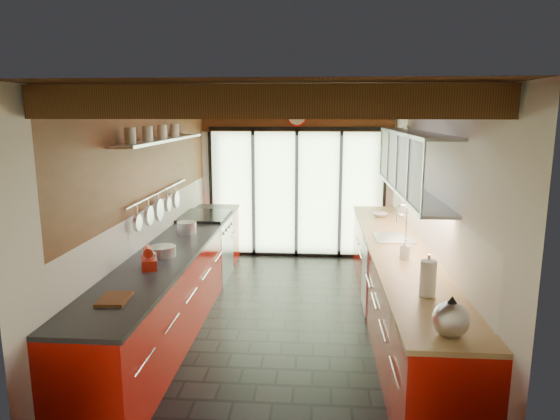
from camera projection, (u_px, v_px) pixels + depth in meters
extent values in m
plane|color=black|center=(286.00, 321.00, 5.88)|extent=(5.50, 5.50, 0.00)
plane|color=silver|center=(297.00, 180.00, 8.32)|extent=(3.20, 0.00, 3.20)
plane|color=silver|center=(255.00, 305.00, 2.94)|extent=(3.20, 0.00, 3.20)
plane|color=silver|center=(148.00, 210.00, 5.75)|extent=(0.00, 5.50, 5.50)
plane|color=silver|center=(430.00, 215.00, 5.50)|extent=(0.00, 5.50, 5.50)
plane|color=#472814|center=(286.00, 95.00, 5.37)|extent=(5.50, 5.50, 0.00)
cube|color=#593316|center=(263.00, 102.00, 3.20)|extent=(3.14, 0.14, 0.22)
cube|color=#593316|center=(275.00, 104.00, 4.08)|extent=(3.14, 0.14, 0.22)
cube|color=#593316|center=(283.00, 105.00, 4.96)|extent=(3.14, 0.14, 0.22)
cube|color=#593316|center=(289.00, 106.00, 5.84)|extent=(3.14, 0.14, 0.22)
cube|color=#593316|center=(293.00, 107.00, 6.72)|extent=(3.14, 0.14, 0.22)
cube|color=#593316|center=(296.00, 108.00, 7.60)|extent=(3.14, 0.14, 0.22)
cube|color=brown|center=(297.00, 116.00, 8.07)|extent=(3.14, 0.06, 0.50)
plane|color=brown|center=(153.00, 150.00, 5.81)|extent=(0.00, 4.90, 4.90)
plane|color=#C6EAAD|center=(297.00, 194.00, 8.34)|extent=(2.90, 0.00, 2.90)
cube|color=black|center=(211.00, 193.00, 8.44)|extent=(0.05, 0.04, 2.15)
cube|color=black|center=(384.00, 195.00, 8.22)|extent=(0.05, 0.04, 2.15)
cube|color=black|center=(297.00, 194.00, 8.30)|extent=(0.06, 0.05, 2.15)
cube|color=black|center=(297.00, 129.00, 8.09)|extent=(2.90, 0.05, 0.06)
cylinder|color=red|center=(297.00, 116.00, 8.04)|extent=(0.34, 0.04, 0.34)
cylinder|color=beige|center=(297.00, 116.00, 8.02)|extent=(0.28, 0.02, 0.28)
cube|color=#B41209|center=(178.00, 282.00, 5.89)|extent=(0.65, 5.00, 0.88)
cube|color=black|center=(177.00, 245.00, 5.80)|extent=(0.68, 5.00, 0.04)
cube|color=silver|center=(206.00, 249.00, 7.31)|extent=(0.66, 0.90, 0.90)
cube|color=black|center=(205.00, 217.00, 7.21)|extent=(0.65, 0.90, 0.06)
cube|color=#B41209|center=(397.00, 288.00, 5.69)|extent=(0.65, 5.00, 0.88)
cube|color=#A4804F|center=(399.00, 249.00, 5.61)|extent=(0.68, 5.00, 0.04)
cube|color=white|center=(365.00, 276.00, 6.11)|extent=(0.02, 0.60, 0.84)
cube|color=silver|center=(394.00, 238.00, 5.99)|extent=(0.45, 0.52, 0.02)
cylinder|color=silver|center=(407.00, 224.00, 5.95)|extent=(0.02, 0.02, 0.34)
torus|color=silver|center=(402.00, 210.00, 5.92)|extent=(0.14, 0.02, 0.14)
plane|color=silver|center=(397.00, 162.00, 5.72)|extent=(0.00, 3.00, 3.00)
cube|color=#9EA0A5|center=(411.00, 191.00, 5.77)|extent=(0.34, 3.00, 0.03)
cube|color=#9EA0A5|center=(414.00, 133.00, 5.64)|extent=(0.34, 3.00, 0.03)
cylinder|color=silver|center=(160.00, 192.00, 6.00)|extent=(0.02, 2.20, 0.02)
cube|color=silver|center=(163.00, 140.00, 5.78)|extent=(0.28, 2.60, 0.03)
cylinder|color=silver|center=(138.00, 223.00, 5.15)|extent=(0.04, 0.18, 0.18)
cylinder|color=silver|center=(149.00, 216.00, 5.50)|extent=(0.04, 0.22, 0.22)
cylinder|color=silver|center=(159.00, 210.00, 5.84)|extent=(0.04, 0.26, 0.26)
cylinder|color=silver|center=(168.00, 204.00, 6.18)|extent=(0.04, 0.18, 0.18)
cylinder|color=silver|center=(176.00, 200.00, 6.52)|extent=(0.04, 0.22, 0.22)
cube|color=red|center=(149.00, 263.00, 4.84)|extent=(0.22, 0.28, 0.11)
cylinder|color=red|center=(148.00, 252.00, 4.80)|extent=(0.15, 0.18, 0.10)
cylinder|color=silver|center=(150.00, 258.00, 4.88)|extent=(0.16, 0.16, 0.11)
cylinder|color=silver|center=(187.00, 228.00, 6.21)|extent=(0.31, 0.31, 0.15)
cylinder|color=silver|center=(162.00, 251.00, 5.25)|extent=(0.32, 0.32, 0.11)
cube|color=brown|center=(114.00, 299.00, 4.02)|extent=(0.24, 0.33, 0.03)
sphere|color=silver|center=(451.00, 318.00, 3.38)|extent=(0.26, 0.26, 0.25)
cone|color=black|center=(452.00, 299.00, 3.35)|extent=(0.10, 0.10, 0.07)
cylinder|color=silver|center=(446.00, 309.00, 3.51)|extent=(0.03, 0.10, 0.05)
cylinder|color=white|center=(428.00, 279.00, 4.09)|extent=(0.15, 0.15, 0.30)
cylinder|color=silver|center=(429.00, 258.00, 4.06)|extent=(0.03, 0.03, 0.05)
imported|color=silver|center=(406.00, 249.00, 5.15)|extent=(0.13, 0.13, 0.22)
imported|color=silver|center=(381.00, 215.00, 7.25)|extent=(0.28, 0.28, 0.05)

